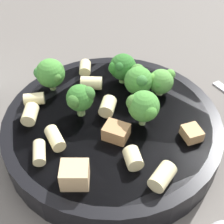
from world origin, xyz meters
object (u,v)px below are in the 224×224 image
object	(u,v)px
broccoli_floret_4	(122,67)
rigatoni_3	(133,158)
broccoli_floret_2	(80,98)
rigatoni_4	(108,106)
rigatoni_0	(162,177)
broccoli_floret_1	(143,107)
rigatoni_5	(88,84)
rigatoni_6	(39,153)
chicken_chunk_2	(192,133)
rigatoni_1	(30,114)
broccoli_floret_0	(138,80)
broccoli_floret_3	(161,81)
chicken_chunk_0	(116,132)
broccoli_floret_5	(50,73)
pasta_bowl	(112,127)
rigatoni_8	(85,68)
rigatoni_7	(55,138)
chicken_chunk_1	(75,175)
rigatoni_2	(34,99)

from	to	relation	value
broccoli_floret_4	rigatoni_3	size ratio (longest dim) A/B	1.95
broccoli_floret_2	rigatoni_4	bearing A→B (deg)	-106.81
broccoli_floret_4	rigatoni_0	distance (m)	0.17
broccoli_floret_1	rigatoni_5	distance (m)	0.10
rigatoni_6	chicken_chunk_2	size ratio (longest dim) A/B	1.28
rigatoni_1	chicken_chunk_2	size ratio (longest dim) A/B	1.16
broccoli_floret_0	broccoli_floret_1	bearing A→B (deg)	156.75
rigatoni_3	rigatoni_5	world-z (taller)	same
broccoli_floret_0	broccoli_floret_1	xyz separation A→B (m)	(-0.05, 0.02, 0.01)
broccoli_floret_3	rigatoni_4	xyz separation A→B (m)	(-0.00, 0.08, -0.01)
broccoli_floret_2	chicken_chunk_0	xyz separation A→B (m)	(-0.05, -0.02, -0.02)
rigatoni_1	chicken_chunk_0	distance (m)	0.11
broccoli_floret_5	rigatoni_3	bearing A→B (deg)	-166.30
pasta_bowl	rigatoni_4	bearing A→B (deg)	-0.60
broccoli_floret_3	rigatoni_8	size ratio (longest dim) A/B	1.63
rigatoni_7	chicken_chunk_1	xyz separation A→B (m)	(-0.06, -0.00, 0.00)
broccoli_floret_2	rigatoni_6	world-z (taller)	broccoli_floret_2
pasta_bowl	broccoli_floret_3	distance (m)	0.08
broccoli_floret_5	chicken_chunk_0	bearing A→B (deg)	-161.37
pasta_bowl	broccoli_floret_2	bearing A→B (deg)	55.03
rigatoni_4	chicken_chunk_0	distance (m)	0.04
pasta_bowl	broccoli_floret_2	size ratio (longest dim) A/B	6.29
rigatoni_3	broccoli_floret_3	bearing A→B (deg)	-44.84
rigatoni_8	rigatoni_1	bearing A→B (deg)	122.84
broccoli_floret_0	rigatoni_2	world-z (taller)	broccoli_floret_0
broccoli_floret_1	rigatoni_7	xyz separation A→B (m)	(0.02, 0.10, -0.02)
pasta_bowl	rigatoni_8	distance (m)	0.10
broccoli_floret_5	rigatoni_1	size ratio (longest dim) A/B	1.76
broccoli_floret_0	chicken_chunk_0	bearing A→B (deg)	134.12
rigatoni_0	pasta_bowl	bearing A→B (deg)	2.96
rigatoni_5	chicken_chunk_2	xyz separation A→B (m)	(-0.13, -0.07, -0.00)
broccoli_floret_4	rigatoni_7	distance (m)	0.14
broccoli_floret_0	broccoli_floret_3	bearing A→B (deg)	-113.37
rigatoni_2	rigatoni_5	bearing A→B (deg)	-91.54
broccoli_floret_3	broccoli_floret_4	size ratio (longest dim) A/B	0.90
broccoli_floret_0	rigatoni_7	xyz separation A→B (m)	(-0.04, 0.12, -0.01)
pasta_bowl	chicken_chunk_2	world-z (taller)	chicken_chunk_2
pasta_bowl	broccoli_floret_3	bearing A→B (deg)	-78.47
broccoli_floret_5	rigatoni_0	size ratio (longest dim) A/B	1.57
rigatoni_7	chicken_chunk_1	distance (m)	0.06
broccoli_floret_5	rigatoni_5	world-z (taller)	broccoli_floret_5
rigatoni_5	rigatoni_8	distance (m)	0.04
rigatoni_0	rigatoni_1	xyz separation A→B (m)	(0.14, 0.09, -0.00)
broccoli_floret_4	chicken_chunk_1	size ratio (longest dim) A/B	1.52
broccoli_floret_3	rigatoni_3	distance (m)	0.12
rigatoni_2	rigatoni_0	bearing A→B (deg)	-154.03
rigatoni_4	broccoli_floret_3	bearing A→B (deg)	-87.45
rigatoni_6	chicken_chunk_2	bearing A→B (deg)	-105.83
rigatoni_0	rigatoni_3	xyz separation A→B (m)	(0.03, 0.01, -0.00)
pasta_bowl	rigatoni_3	distance (m)	0.08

